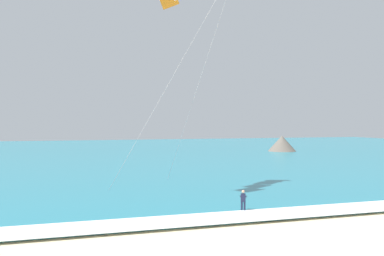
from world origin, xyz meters
TOP-DOWN VIEW (x-y plane):
  - sea at (0.00, 72.35)m, footprint 200.00×120.00m
  - surf_foam at (0.00, 13.35)m, footprint 200.00×3.05m
  - surfboard at (-5.08, 14.87)m, footprint 1.01×1.45m
  - kitesurfer at (-5.07, 14.89)m, footprint 0.67×0.66m
  - headland_right at (26.68, 65.52)m, footprint 6.50×6.58m

SIDE VIEW (x-z plane):
  - surfboard at x=-5.08m, z-range -0.02..0.07m
  - sea at x=0.00m, z-range 0.00..0.20m
  - surf_foam at x=0.00m, z-range 0.20..0.24m
  - kitesurfer at x=-5.07m, z-range 0.10..1.79m
  - headland_right at x=26.68m, z-range -0.20..3.42m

